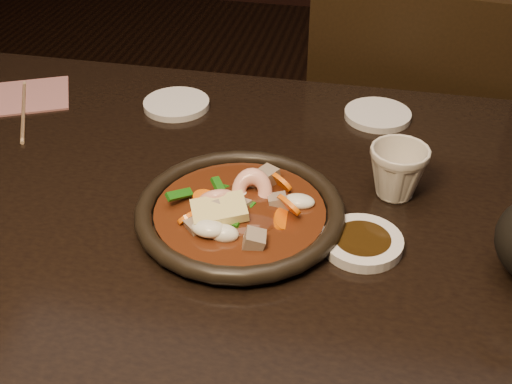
% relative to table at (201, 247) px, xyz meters
% --- Properties ---
extents(table, '(1.60, 0.90, 0.75)m').
position_rel_table_xyz_m(table, '(0.00, 0.00, 0.00)').
color(table, black).
rests_on(table, floor).
extents(chair, '(0.49, 0.49, 0.92)m').
position_rel_table_xyz_m(chair, '(0.31, 0.64, -0.17)').
color(chair, black).
rests_on(chair, floor).
extents(plate, '(0.30, 0.30, 0.03)m').
position_rel_table_xyz_m(plate, '(0.07, -0.02, 0.09)').
color(plate, black).
rests_on(plate, table).
extents(stirfry, '(0.21, 0.18, 0.07)m').
position_rel_table_xyz_m(stirfry, '(0.07, -0.02, 0.10)').
color(stirfry, '#3E1A0B').
rests_on(stirfry, plate).
extents(soy_dish, '(0.11, 0.11, 0.02)m').
position_rel_table_xyz_m(soy_dish, '(0.24, -0.04, 0.08)').
color(soy_dish, silver).
rests_on(soy_dish, table).
extents(saucer_left, '(0.12, 0.12, 0.01)m').
position_rel_table_xyz_m(saucer_left, '(-0.13, 0.29, 0.08)').
color(saucer_left, silver).
rests_on(saucer_left, table).
extents(saucer_right, '(0.12, 0.12, 0.01)m').
position_rel_table_xyz_m(saucer_right, '(0.24, 0.33, 0.08)').
color(saucer_right, silver).
rests_on(saucer_right, table).
extents(tea_cup, '(0.09, 0.09, 0.09)m').
position_rel_table_xyz_m(tea_cup, '(0.28, 0.09, 0.12)').
color(tea_cup, beige).
rests_on(tea_cup, table).
extents(chopsticks, '(0.12, 0.21, 0.01)m').
position_rel_table_xyz_m(chopsticks, '(-0.40, 0.21, 0.08)').
color(chopsticks, tan).
rests_on(chopsticks, table).
extents(napkin, '(0.19, 0.19, 0.00)m').
position_rel_table_xyz_m(napkin, '(-0.41, 0.27, 0.08)').
color(napkin, '#945B5B').
rests_on(napkin, table).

